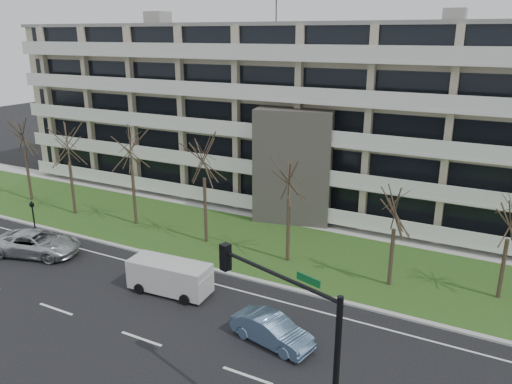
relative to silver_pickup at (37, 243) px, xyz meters
The scene contains 18 objects.
ground 13.59m from the silver_pickup, 19.20° to the right, with size 160.00×160.00×0.00m, color black.
grass_verge 15.42m from the silver_pickup, 33.68° to the left, with size 90.00×10.00×0.06m, color #274C19.
curb 13.31m from the silver_pickup, 15.44° to the left, with size 90.00×0.35×0.12m, color #B2B2AD.
sidewalk 19.02m from the silver_pickup, 47.62° to the left, with size 90.00×2.00×0.08m, color #B2B2AD.
lane_edge_line 13.00m from the silver_pickup, ahead, with size 90.00×0.12×0.01m, color white.
apartment_building 25.40m from the silver_pickup, 58.46° to the left, with size 60.50×15.10×18.75m.
silver_pickup is the anchor object (origin of this frame).
blue_sedan 18.77m from the silver_pickup, ahead, with size 1.49×4.28×1.41m, color #6B8EB9.
white_van 11.28m from the silver_pickup, ahead, with size 5.00×2.28×1.89m.
traffic_signal 23.04m from the silver_pickup, 16.66° to the right, with size 5.64×2.02×6.79m.
pedestrian_signal 3.65m from the silver_pickup, 142.45° to the left, with size 0.28×0.23×2.74m.
tree_0 13.94m from the silver_pickup, 142.67° to the left, with size 4.13×4.13×8.25m.
tree_1 9.71m from the silver_pickup, 119.28° to the left, with size 4.03×4.03×8.07m.
tree_2 9.81m from the silver_pickup, 73.98° to the left, with size 4.30×4.30×8.61m.
tree_3 12.95m from the silver_pickup, 38.30° to the left, with size 4.31×4.31×8.62m.
tree_4 17.89m from the silver_pickup, 24.35° to the left, with size 3.95×3.95×7.90m.
tree_5 23.73m from the silver_pickup, 16.95° to the left, with size 3.23×3.23×6.46m.
tree_6 29.70m from the silver_pickup, 16.15° to the left, with size 3.25×3.25×6.50m.
Camera 1 is at (14.97, -16.22, 14.46)m, focal length 35.00 mm.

